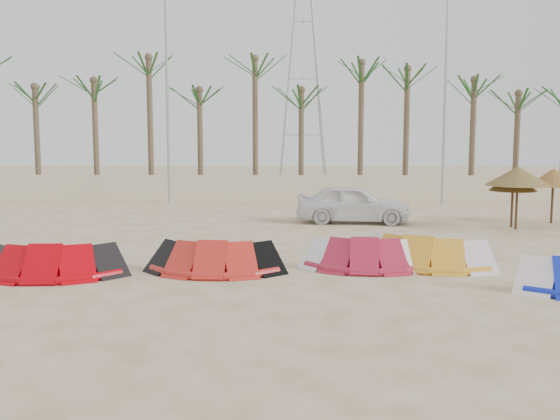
{
  "coord_description": "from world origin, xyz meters",
  "views": [
    {
      "loc": [
        0.36,
        -11.84,
        3.42
      ],
      "look_at": [
        0.0,
        6.0,
        1.3
      ],
      "focal_mm": 40.0,
      "sensor_mm": 36.0,
      "label": 1
    }
  ],
  "objects_px": {
    "parasol_right": "(553,177)",
    "car": "(353,204)",
    "kite_red_mid": "(216,254)",
    "kite_orange": "(420,249)",
    "parasol_mid": "(513,182)",
    "parasol_left": "(518,176)",
    "kite_red_right": "(363,251)",
    "kite_red_left": "(55,258)"
  },
  "relations": [
    {
      "from": "parasol_right",
      "to": "car",
      "type": "distance_m",
      "value": 7.89
    },
    {
      "from": "kite_red_mid",
      "to": "kite_orange",
      "type": "xyz_separation_m",
      "value": [
        5.36,
        0.85,
        0.0
      ]
    },
    {
      "from": "kite_red_mid",
      "to": "parasol_mid",
      "type": "bearing_deg",
      "value": 37.52
    },
    {
      "from": "kite_red_mid",
      "to": "parasol_left",
      "type": "height_order",
      "value": "parasol_left"
    },
    {
      "from": "parasol_left",
      "to": "parasol_mid",
      "type": "bearing_deg",
      "value": 86.85
    },
    {
      "from": "kite_orange",
      "to": "parasol_right",
      "type": "height_order",
      "value": "parasol_right"
    },
    {
      "from": "kite_red_right",
      "to": "parasol_right",
      "type": "relative_size",
      "value": 1.55
    },
    {
      "from": "kite_red_mid",
      "to": "parasol_right",
      "type": "distance_m",
      "value": 15.2
    },
    {
      "from": "kite_red_right",
      "to": "car",
      "type": "xyz_separation_m",
      "value": [
        0.55,
        8.45,
        0.35
      ]
    },
    {
      "from": "kite_red_left",
      "to": "parasol_right",
      "type": "bearing_deg",
      "value": 30.5
    },
    {
      "from": "kite_red_left",
      "to": "car",
      "type": "bearing_deg",
      "value": 48.73
    },
    {
      "from": "kite_red_right",
      "to": "parasol_mid",
      "type": "height_order",
      "value": "parasol_mid"
    },
    {
      "from": "parasol_left",
      "to": "car",
      "type": "xyz_separation_m",
      "value": [
        -5.84,
        1.64,
        -1.21
      ]
    },
    {
      "from": "kite_red_mid",
      "to": "kite_orange",
      "type": "distance_m",
      "value": 5.43
    },
    {
      "from": "kite_red_left",
      "to": "parasol_right",
      "type": "distance_m",
      "value": 18.78
    },
    {
      "from": "kite_red_mid",
      "to": "parasol_mid",
      "type": "distance_m",
      "value": 12.96
    },
    {
      "from": "kite_red_mid",
      "to": "parasol_right",
      "type": "xyz_separation_m",
      "value": [
        12.19,
        8.97,
        1.39
      ]
    },
    {
      "from": "kite_red_right",
      "to": "car",
      "type": "distance_m",
      "value": 8.47
    },
    {
      "from": "parasol_left",
      "to": "parasol_mid",
      "type": "distance_m",
      "value": 0.61
    },
    {
      "from": "kite_orange",
      "to": "kite_red_right",
      "type": "bearing_deg",
      "value": -166.83
    },
    {
      "from": "parasol_left",
      "to": "car",
      "type": "relative_size",
      "value": 0.52
    },
    {
      "from": "parasol_right",
      "to": "car",
      "type": "xyz_separation_m",
      "value": [
        -7.82,
        -0.03,
        -1.04
      ]
    },
    {
      "from": "parasol_left",
      "to": "parasol_mid",
      "type": "height_order",
      "value": "parasol_left"
    },
    {
      "from": "kite_red_left",
      "to": "parasol_right",
      "type": "xyz_separation_m",
      "value": [
        16.14,
        9.51,
        1.39
      ]
    },
    {
      "from": "parasol_left",
      "to": "kite_orange",
      "type": "bearing_deg",
      "value": -126.9
    },
    {
      "from": "car",
      "to": "parasol_left",
      "type": "bearing_deg",
      "value": -100.33
    },
    {
      "from": "kite_red_left",
      "to": "kite_red_right",
      "type": "distance_m",
      "value": 7.83
    },
    {
      "from": "parasol_left",
      "to": "parasol_right",
      "type": "relative_size",
      "value": 1.08
    },
    {
      "from": "kite_red_right",
      "to": "kite_orange",
      "type": "bearing_deg",
      "value": 13.17
    },
    {
      "from": "kite_orange",
      "to": "car",
      "type": "bearing_deg",
      "value": 97.06
    },
    {
      "from": "kite_red_left",
      "to": "kite_red_right",
      "type": "relative_size",
      "value": 1.09
    },
    {
      "from": "kite_red_left",
      "to": "kite_red_mid",
      "type": "distance_m",
      "value": 3.99
    },
    {
      "from": "kite_red_left",
      "to": "parasol_left",
      "type": "distance_m",
      "value": 16.25
    },
    {
      "from": "kite_orange",
      "to": "parasol_left",
      "type": "height_order",
      "value": "parasol_left"
    },
    {
      "from": "kite_red_left",
      "to": "parasol_mid",
      "type": "bearing_deg",
      "value": 30.6
    },
    {
      "from": "kite_red_mid",
      "to": "kite_red_right",
      "type": "xyz_separation_m",
      "value": [
        3.81,
        0.49,
        -0.0
      ]
    },
    {
      "from": "parasol_left",
      "to": "parasol_right",
      "type": "height_order",
      "value": "parasol_left"
    },
    {
      "from": "kite_red_right",
      "to": "kite_orange",
      "type": "xyz_separation_m",
      "value": [
        1.55,
        0.36,
        0.0
      ]
    },
    {
      "from": "parasol_left",
      "to": "parasol_mid",
      "type": "xyz_separation_m",
      "value": [
        0.03,
        0.56,
        -0.25
      ]
    },
    {
      "from": "kite_red_mid",
      "to": "parasol_left",
      "type": "distance_m",
      "value": 12.64
    },
    {
      "from": "kite_red_left",
      "to": "kite_orange",
      "type": "bearing_deg",
      "value": 8.48
    },
    {
      "from": "parasol_right",
      "to": "kite_red_right",
      "type": "bearing_deg",
      "value": -134.63
    }
  ]
}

